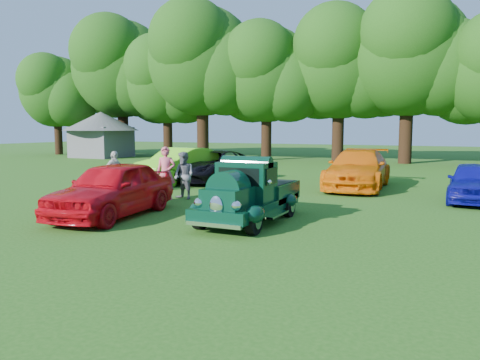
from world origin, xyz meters
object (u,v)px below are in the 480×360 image
at_px(back_car_lime, 180,166).
at_px(spectator_grey, 184,175).
at_px(hero_pickup, 250,196).
at_px(back_car_blue, 474,182).
at_px(spectator_white, 114,173).
at_px(spectator_pink, 166,173).
at_px(back_car_orange, 358,169).
at_px(gazebo, 101,129).
at_px(back_car_black, 213,166).
at_px(red_convertible, 112,189).

relative_size(back_car_lime, spectator_grey, 2.90).
relative_size(hero_pickup, back_car_blue, 1.04).
bearing_deg(back_car_blue, spectator_white, -161.39).
distance_m(back_car_lime, spectator_grey, 4.90).
distance_m(spectator_grey, spectator_white, 2.98).
bearing_deg(spectator_pink, spectator_white, 153.70).
bearing_deg(spectator_grey, spectator_pink, -130.24).
xyz_separation_m(back_car_orange, gazebo, (-24.21, 11.73, 1.59)).
bearing_deg(hero_pickup, back_car_lime, 133.90).
height_order(hero_pickup, back_car_orange, hero_pickup).
distance_m(hero_pickup, spectator_white, 7.20).
bearing_deg(spectator_pink, back_car_orange, 24.70).
bearing_deg(spectator_white, back_car_orange, -47.08).
distance_m(back_car_black, back_car_orange, 6.71).
bearing_deg(hero_pickup, spectator_white, 159.58).
distance_m(back_car_orange, back_car_blue, 4.76).
height_order(hero_pickup, spectator_pink, spectator_pink).
bearing_deg(back_car_orange, spectator_grey, -134.15).
xyz_separation_m(back_car_orange, spectator_white, (-8.01, -5.87, 0.02)).
bearing_deg(back_car_blue, back_car_orange, 156.34).
height_order(back_car_black, spectator_pink, spectator_pink).
relative_size(hero_pickup, back_car_orange, 0.75).
relative_size(back_car_orange, spectator_pink, 2.97).
height_order(back_car_blue, spectator_white, spectator_white).
height_order(hero_pickup, spectator_white, spectator_white).
relative_size(back_car_blue, spectator_white, 2.42).
xyz_separation_m(hero_pickup, back_car_lime, (-6.52, 6.77, 0.10)).
xyz_separation_m(back_car_lime, spectator_grey, (2.75, -4.06, 0.04)).
height_order(spectator_grey, gazebo, gazebo).
xyz_separation_m(back_car_lime, spectator_pink, (2.23, -4.42, 0.13)).
bearing_deg(spectator_grey, red_convertible, -76.43).
relative_size(spectator_grey, spectator_white, 1.02).
height_order(red_convertible, spectator_pink, spectator_pink).
bearing_deg(red_convertible, spectator_pink, 90.56).
bearing_deg(back_car_black, back_car_orange, 7.37).
bearing_deg(back_car_lime, back_car_orange, 21.95).
bearing_deg(hero_pickup, back_car_orange, 81.41).
bearing_deg(spectator_grey, back_car_blue, 36.53).
relative_size(back_car_lime, spectator_white, 2.95).
bearing_deg(back_car_lime, gazebo, 151.23).
bearing_deg(spectator_grey, back_car_orange, 63.52).
bearing_deg(gazebo, back_car_lime, -39.07).
distance_m(hero_pickup, spectator_pink, 4.90).
distance_m(back_car_lime, spectator_white, 4.27).
bearing_deg(gazebo, spectator_white, -47.37).
height_order(back_car_orange, back_car_blue, back_car_orange).
xyz_separation_m(spectator_grey, gazebo, (-19.17, 17.40, 1.55)).
height_order(back_car_lime, back_car_orange, back_car_orange).
distance_m(spectator_grey, gazebo, 25.94).
bearing_deg(spectator_grey, hero_pickup, -20.56).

